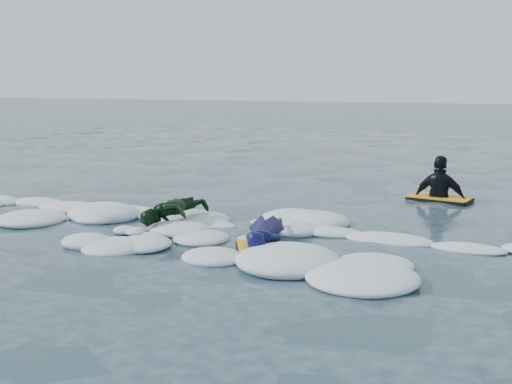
{
  "coord_description": "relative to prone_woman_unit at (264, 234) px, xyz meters",
  "views": [
    {
      "loc": [
        3.78,
        -7.33,
        2.22
      ],
      "look_at": [
        0.08,
        1.6,
        0.54
      ],
      "focal_mm": 45.0,
      "sensor_mm": 36.0,
      "label": 1
    }
  ],
  "objects": [
    {
      "name": "ground",
      "position": [
        -0.67,
        -0.44,
        -0.19
      ],
      "size": [
        120.0,
        120.0,
        0.0
      ],
      "primitive_type": "plane",
      "color": "#192F3D",
      "rests_on": "ground"
    },
    {
      "name": "prone_child_unit",
      "position": [
        -1.65,
        0.48,
        0.05
      ],
      "size": [
        0.9,
        1.3,
        0.46
      ],
      "rotation": [
        0.0,
        0.0,
        1.0
      ],
      "color": "black",
      "rests_on": "ground"
    },
    {
      "name": "foam_band",
      "position": [
        -0.67,
        0.59,
        -0.19
      ],
      "size": [
        12.0,
        3.1,
        0.3
      ],
      "primitive_type": null,
      "color": "white",
      "rests_on": "ground"
    },
    {
      "name": "waiting_rider_unit",
      "position": [
        1.77,
        4.43,
        -0.18
      ],
      "size": [
        1.23,
        0.83,
        1.7
      ],
      "rotation": [
        0.0,
        0.0,
        -0.19
      ],
      "color": "black",
      "rests_on": "ground"
    },
    {
      "name": "prone_woman_unit",
      "position": [
        0.0,
        0.0,
        0.0
      ],
      "size": [
        0.9,
        1.54,
        0.37
      ],
      "rotation": [
        0.0,
        0.0,
        2.05
      ],
      "color": "black",
      "rests_on": "ground"
    }
  ]
}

